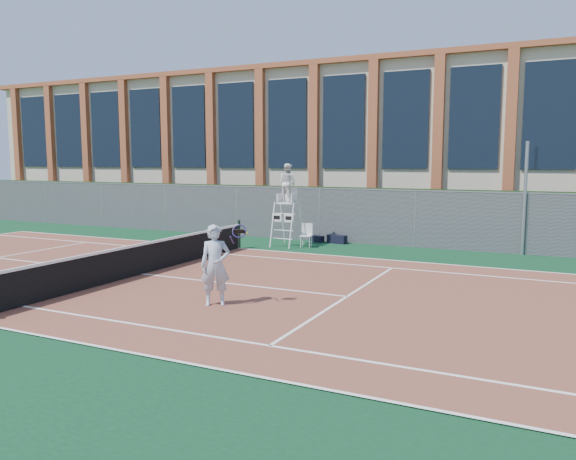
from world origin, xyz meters
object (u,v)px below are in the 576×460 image
at_px(steel_pole, 525,199).
at_px(plastic_chair, 307,233).
at_px(tennis_player, 215,265).
at_px(umpire_chair, 287,185).

bearing_deg(steel_pole, plastic_chair, -167.80).
xyz_separation_m(steel_pole, tennis_player, (-5.96, -10.78, -1.05)).
xyz_separation_m(umpire_chair, plastic_chair, (0.83, -0.01, -1.85)).
relative_size(umpire_chair, plastic_chair, 3.55).
bearing_deg(steel_pole, tennis_player, -118.92).
relative_size(umpire_chair, tennis_player, 1.76).
distance_m(steel_pole, umpire_chair, 8.70).
height_order(steel_pole, umpire_chair, steel_pole).
bearing_deg(tennis_player, steel_pole, 61.08).
bearing_deg(umpire_chair, plastic_chair, -0.64).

